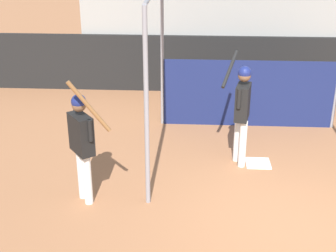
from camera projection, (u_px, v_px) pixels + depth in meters
ground_plane at (292, 226)px, 6.72m from camera, size 60.00×60.00×0.00m
outfield_wall at (252, 65)px, 11.88m from camera, size 24.00×0.12×1.45m
bleacher_section at (248, 20)px, 13.07m from camera, size 8.70×3.20×3.13m
batting_cage at (253, 76)px, 9.13m from camera, size 3.70×3.26×3.05m
home_plate at (258, 163)px, 8.48m from camera, size 0.44×0.44×0.02m
player_batter at (242, 106)px, 8.07m from camera, size 0.54×0.92×1.94m
player_waiting at (82, 139)px, 6.93m from camera, size 0.74×0.66×2.08m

